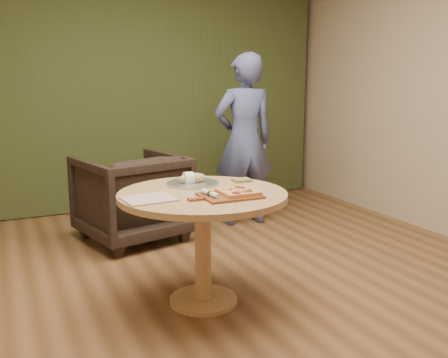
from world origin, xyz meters
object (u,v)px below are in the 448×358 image
Objects in this scene: pizza_paddle at (228,196)px; pedestal_table at (203,213)px; cutlery_roll at (210,194)px; serving_tray at (193,183)px; armchair at (131,193)px; flatbread_pizza at (238,192)px; bread_roll at (191,178)px; person_standing at (244,140)px.

pedestal_table is at bearing 117.04° from pizza_paddle.
pedestal_table is at bearing 75.14° from cutlery_roll.
pizza_paddle is 1.25× the size of serving_tray.
cutlery_roll is (-0.02, -0.17, 0.17)m from pedestal_table.
serving_tray is at bearing 83.58° from pedestal_table.
pedestal_table is 1.23× the size of armchair.
bread_roll reaches higher than flatbread_pizza.
flatbread_pizza is at bearing 66.05° from person_standing.
serving_tray is 1.84× the size of bread_roll.
person_standing reaches higher than bread_roll.
bread_roll is at bearing 76.43° from cutlery_roll.
flatbread_pizza is (0.16, -0.19, 0.17)m from pedestal_table.
serving_tray is at bearing 99.01° from pizza_paddle.
person_standing reaches higher than pizza_paddle.
bread_roll reaches higher than pedestal_table.
pedestal_table is 0.31m from bread_roll.
pizza_paddle is 0.44m from bread_roll.
serving_tray is (-0.13, 0.44, -0.02)m from flatbread_pizza.
pizza_paddle is 0.44m from serving_tray.
pedestal_table is 1.90m from person_standing.
cutlery_roll reaches higher than serving_tray.
armchair is 1.24m from person_standing.
pedestal_table is 0.63× the size of person_standing.
serving_tray is at bearing 75.24° from cutlery_roll.
armchair is 0.51× the size of person_standing.
pizza_paddle is 0.51× the size of armchair.
flatbread_pizza is at bearing -73.23° from serving_tray.
bread_roll is at bearing 54.73° from person_standing.
pizza_paddle is 0.07m from flatbread_pizza.
serving_tray is (0.05, 0.42, -0.02)m from cutlery_roll.
pedestal_table is at bearing 79.54° from armchair.
cutlery_roll reaches higher than pedestal_table.
cutlery_roll is at bearing -95.30° from bread_roll.
bread_roll reaches higher than cutlery_roll.
flatbread_pizza is 0.13× the size of person_standing.
flatbread_pizza reaches higher than pizza_paddle.
pedestal_table is at bearing -96.42° from serving_tray.
pizza_paddle is (0.09, -0.19, 0.15)m from pedestal_table.
cutlery_roll is 2.05m from person_standing.
pizza_paddle is 0.26× the size of person_standing.
flatbread_pizza is at bearing -50.25° from pedestal_table.
pizza_paddle is at bearing 82.33° from armchair.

